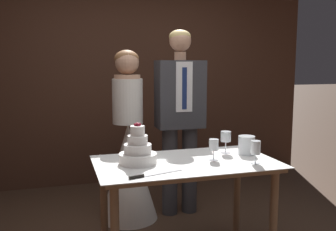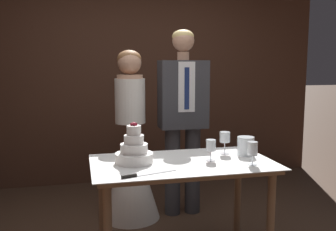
{
  "view_description": "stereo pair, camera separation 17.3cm",
  "coord_description": "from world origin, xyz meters",
  "px_view_note": "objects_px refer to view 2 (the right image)",
  "views": [
    {
      "loc": [
        -0.84,
        -2.52,
        1.47
      ],
      "look_at": [
        0.03,
        0.41,
        1.04
      ],
      "focal_mm": 40.0,
      "sensor_mm": 36.0,
      "label": 1
    },
    {
      "loc": [
        -0.67,
        -2.57,
        1.47
      ],
      "look_at": [
        0.03,
        0.41,
        1.04
      ],
      "focal_mm": 40.0,
      "sensor_mm": 36.0,
      "label": 2
    }
  ],
  "objects_px": {
    "bride": "(131,157)",
    "hurricane_candle": "(246,147)",
    "wine_glass_near": "(225,138)",
    "wine_glass_middle": "(253,149)",
    "tiered_cake": "(134,151)",
    "cake_knife": "(139,175)",
    "groom": "(183,112)",
    "cake_table": "(182,175)",
    "wine_glass_far": "(211,146)"
  },
  "relations": [
    {
      "from": "cake_table",
      "to": "tiered_cake",
      "type": "height_order",
      "value": "tiered_cake"
    },
    {
      "from": "tiered_cake",
      "to": "cake_knife",
      "type": "height_order",
      "value": "tiered_cake"
    },
    {
      "from": "tiered_cake",
      "to": "hurricane_candle",
      "type": "relative_size",
      "value": 2.01
    },
    {
      "from": "groom",
      "to": "bride",
      "type": "bearing_deg",
      "value": 179.93
    },
    {
      "from": "wine_glass_near",
      "to": "bride",
      "type": "relative_size",
      "value": 0.11
    },
    {
      "from": "tiered_cake",
      "to": "wine_glass_far",
      "type": "bearing_deg",
      "value": -6.71
    },
    {
      "from": "cake_knife",
      "to": "wine_glass_far",
      "type": "xyz_separation_m",
      "value": [
        0.57,
        0.25,
        0.1
      ]
    },
    {
      "from": "hurricane_candle",
      "to": "bride",
      "type": "xyz_separation_m",
      "value": [
        -0.77,
        0.84,
        -0.25
      ]
    },
    {
      "from": "tiered_cake",
      "to": "wine_glass_near",
      "type": "xyz_separation_m",
      "value": [
        0.73,
        0.11,
        0.04
      ]
    },
    {
      "from": "wine_glass_near",
      "to": "hurricane_candle",
      "type": "bearing_deg",
      "value": -30.66
    },
    {
      "from": "wine_glass_near",
      "to": "wine_glass_far",
      "type": "bearing_deg",
      "value": -135.62
    },
    {
      "from": "wine_glass_near",
      "to": "hurricane_candle",
      "type": "distance_m",
      "value": 0.17
    },
    {
      "from": "tiered_cake",
      "to": "groom",
      "type": "distance_m",
      "value": 1.06
    },
    {
      "from": "cake_table",
      "to": "wine_glass_middle",
      "type": "distance_m",
      "value": 0.53
    },
    {
      "from": "bride",
      "to": "tiered_cake",
      "type": "bearing_deg",
      "value": -95.94
    },
    {
      "from": "cake_table",
      "to": "groom",
      "type": "height_order",
      "value": "groom"
    },
    {
      "from": "wine_glass_far",
      "to": "groom",
      "type": "bearing_deg",
      "value": 87.08
    },
    {
      "from": "cake_table",
      "to": "wine_glass_near",
      "type": "distance_m",
      "value": 0.47
    },
    {
      "from": "wine_glass_near",
      "to": "tiered_cake",
      "type": "bearing_deg",
      "value": -171.57
    },
    {
      "from": "wine_glass_middle",
      "to": "wine_glass_far",
      "type": "distance_m",
      "value": 0.3
    },
    {
      "from": "wine_glass_near",
      "to": "groom",
      "type": "distance_m",
      "value": 0.77
    },
    {
      "from": "cake_table",
      "to": "tiered_cake",
      "type": "relative_size",
      "value": 4.48
    },
    {
      "from": "cake_table",
      "to": "groom",
      "type": "distance_m",
      "value": 1.0
    },
    {
      "from": "wine_glass_far",
      "to": "hurricane_candle",
      "type": "bearing_deg",
      "value": 16.02
    },
    {
      "from": "wine_glass_middle",
      "to": "hurricane_candle",
      "type": "height_order",
      "value": "wine_glass_middle"
    },
    {
      "from": "bride",
      "to": "hurricane_candle",
      "type": "bearing_deg",
      "value": -47.2
    },
    {
      "from": "cake_knife",
      "to": "groom",
      "type": "height_order",
      "value": "groom"
    },
    {
      "from": "cake_knife",
      "to": "bride",
      "type": "bearing_deg",
      "value": 68.93
    },
    {
      "from": "cake_table",
      "to": "cake_knife",
      "type": "xyz_separation_m",
      "value": [
        -0.36,
        -0.27,
        0.11
      ]
    },
    {
      "from": "wine_glass_near",
      "to": "groom",
      "type": "xyz_separation_m",
      "value": [
        -0.13,
        0.75,
        0.12
      ]
    },
    {
      "from": "bride",
      "to": "wine_glass_near",
      "type": "bearing_deg",
      "value": -49.86
    },
    {
      "from": "cake_knife",
      "to": "cake_table",
      "type": "bearing_deg",
      "value": 21.43
    },
    {
      "from": "cake_knife",
      "to": "bride",
      "type": "distance_m",
      "value": 1.2
    },
    {
      "from": "wine_glass_middle",
      "to": "wine_glass_far",
      "type": "bearing_deg",
      "value": 144.62
    },
    {
      "from": "bride",
      "to": "groom",
      "type": "height_order",
      "value": "groom"
    },
    {
      "from": "cake_table",
      "to": "wine_glass_far",
      "type": "xyz_separation_m",
      "value": [
        0.21,
        -0.02,
        0.2
      ]
    },
    {
      "from": "tiered_cake",
      "to": "wine_glass_near",
      "type": "relative_size",
      "value": 1.67
    },
    {
      "from": "bride",
      "to": "cake_table",
      "type": "bearing_deg",
      "value": -74.32
    },
    {
      "from": "wine_glass_middle",
      "to": "bride",
      "type": "height_order",
      "value": "bride"
    },
    {
      "from": "bride",
      "to": "groom",
      "type": "bearing_deg",
      "value": -0.07
    },
    {
      "from": "tiered_cake",
      "to": "groom",
      "type": "height_order",
      "value": "groom"
    },
    {
      "from": "wine_glass_far",
      "to": "hurricane_candle",
      "type": "xyz_separation_m",
      "value": [
        0.31,
        0.09,
        -0.04
      ]
    },
    {
      "from": "cake_table",
      "to": "hurricane_candle",
      "type": "height_order",
      "value": "hurricane_candle"
    },
    {
      "from": "cake_table",
      "to": "wine_glass_far",
      "type": "distance_m",
      "value": 0.29
    },
    {
      "from": "wine_glass_far",
      "to": "groom",
      "type": "distance_m",
      "value": 0.94
    },
    {
      "from": "wine_glass_middle",
      "to": "tiered_cake",
      "type": "bearing_deg",
      "value": 163.35
    },
    {
      "from": "tiered_cake",
      "to": "bride",
      "type": "xyz_separation_m",
      "value": [
        0.09,
        0.86,
        -0.26
      ]
    },
    {
      "from": "tiered_cake",
      "to": "wine_glass_near",
      "type": "bearing_deg",
      "value": 8.43
    },
    {
      "from": "wine_glass_near",
      "to": "wine_glass_far",
      "type": "distance_m",
      "value": 0.25
    },
    {
      "from": "cake_knife",
      "to": "wine_glass_near",
      "type": "xyz_separation_m",
      "value": [
        0.74,
        0.42,
        0.12
      ]
    }
  ]
}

